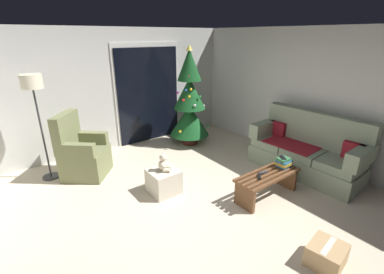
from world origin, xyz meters
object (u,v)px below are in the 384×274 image
at_px(book_stack, 283,163).
at_px(christmas_tree, 189,103).
at_px(teddy_bear_cream, 164,163).
at_px(remote_graphite, 263,172).
at_px(coffee_table, 267,181).
at_px(cell_phone, 283,158).
at_px(armchair, 82,154).
at_px(ottoman, 164,181).
at_px(couch, 307,151).
at_px(cardboard_box_taped_mid_floor, 326,255).
at_px(floor_lamp, 34,92).
at_px(remote_black, 259,177).

distance_m(book_stack, christmas_tree, 2.52).
xyz_separation_m(christmas_tree, teddy_bear_cream, (-1.54, -1.43, -0.45)).
xyz_separation_m(remote_graphite, teddy_bear_cream, (-1.14, 0.99, 0.09)).
distance_m(coffee_table, remote_graphite, 0.16).
bearing_deg(cell_phone, book_stack, -23.79).
relative_size(remote_graphite, armchair, 0.14).
bearing_deg(remote_graphite, teddy_bear_cream, -117.41).
bearing_deg(ottoman, christmas_tree, 42.47).
relative_size(couch, cell_phone, 13.68).
xyz_separation_m(remote_graphite, cardboard_box_taped_mid_floor, (-0.50, -1.29, -0.28)).
distance_m(remote_graphite, christmas_tree, 2.51).
bearing_deg(christmas_tree, floor_lamp, 176.50).
distance_m(remote_black, armchair, 3.01).
bearing_deg(floor_lamp, teddy_bear_cream, -49.85).
bearing_deg(teddy_bear_cream, floor_lamp, 130.15).
xyz_separation_m(remote_graphite, armchair, (-1.99, 2.34, -0.00)).
height_order(cell_phone, armchair, armchair).
xyz_separation_m(remote_black, christmas_tree, (0.55, 2.47, 0.54)).
xyz_separation_m(book_stack, floor_lamp, (-2.91, 2.65, 1.04)).
relative_size(remote_black, ottoman, 0.35).
bearing_deg(cardboard_box_taped_mid_floor, ottoman, 105.89).
bearing_deg(remote_graphite, couch, 105.96).
relative_size(remote_graphite, ottoman, 0.35).
xyz_separation_m(remote_black, floor_lamp, (-2.35, 2.64, 1.10)).
distance_m(couch, book_stack, 0.85).
distance_m(remote_graphite, cardboard_box_taped_mid_floor, 1.42).
distance_m(couch, cardboard_box_taped_mid_floor, 2.23).
xyz_separation_m(couch, teddy_bear_cream, (-2.40, 0.94, 0.10)).
xyz_separation_m(coffee_table, armchair, (-2.03, 2.39, 0.14)).
distance_m(couch, remote_black, 1.41).
relative_size(coffee_table, armchair, 0.97).
bearing_deg(couch, ottoman, 158.47).
xyz_separation_m(cell_phone, armchair, (-2.39, 2.37, -0.15)).
relative_size(book_stack, cardboard_box_taped_mid_floor, 0.53).
bearing_deg(remote_black, floor_lamp, -1.17).
height_order(armchair, cardboard_box_taped_mid_floor, armchair).
distance_m(book_stack, cell_phone, 0.09).
height_order(ottoman, cardboard_box_taped_mid_floor, ottoman).
xyz_separation_m(floor_lamp, cardboard_box_taped_mid_floor, (2.00, -3.89, -1.38)).
xyz_separation_m(remote_graphite, book_stack, (0.42, -0.05, 0.06)).
bearing_deg(floor_lamp, christmas_tree, -3.50).
bearing_deg(christmas_tree, remote_graphite, -99.41).
bearing_deg(ottoman, cardboard_box_taped_mid_floor, -74.11).
height_order(remote_graphite, book_stack, book_stack).
bearing_deg(couch, floor_lamp, 145.84).
bearing_deg(remote_black, cell_phone, -131.28).
relative_size(remote_graphite, cell_phone, 1.08).
relative_size(floor_lamp, teddy_bear_cream, 6.25).
relative_size(coffee_table, remote_black, 7.05).
bearing_deg(cell_phone, ottoman, 179.76).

